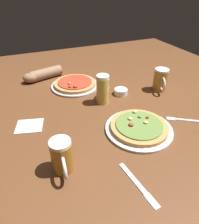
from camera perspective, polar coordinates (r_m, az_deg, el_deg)
name	(u,v)px	position (r m, az deg, el deg)	size (l,w,h in m)	color
ground_plane	(100,117)	(1.06, 0.00, -1.56)	(2.40, 2.40, 0.03)	brown
pizza_plate_near	(139,127)	(0.96, 11.06, -4.29)	(0.31, 0.31, 0.05)	silver
pizza_plate_far	(75,84)	(1.34, -6.92, 7.79)	(0.31, 0.31, 0.05)	#B2B2B7
beer_mug_dark	(161,80)	(1.32, 16.85, 8.65)	(0.09, 0.13, 0.14)	#B27A23
beer_mug_amber	(103,89)	(1.13, 0.95, 6.50)	(0.10, 0.12, 0.17)	gold
beer_mug_pale	(62,157)	(0.75, -10.56, -12.28)	(0.08, 0.13, 0.14)	#9E6619
ramekin_sauce	(121,92)	(1.25, 6.06, 5.72)	(0.08, 0.08, 0.03)	white
napkin_folded	(29,126)	(1.03, -19.18, -3.66)	(0.12, 0.11, 0.01)	silver
fork_left	(187,120)	(1.11, 23.52, -2.04)	(0.19, 0.13, 0.01)	silver
knife_right	(138,184)	(0.76, 10.81, -19.30)	(0.04, 0.21, 0.01)	silver
diner_arm	(41,75)	(1.48, -16.11, 10.09)	(0.28, 0.13, 0.07)	#936B4C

